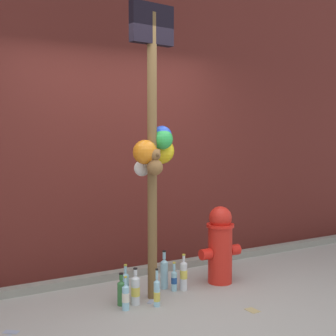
{
  "coord_description": "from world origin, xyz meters",
  "views": [
    {
      "loc": [
        -2.01,
        -3.24,
        1.54
      ],
      "look_at": [
        0.15,
        0.51,
        1.22
      ],
      "focal_mm": 49.51,
      "sensor_mm": 36.0,
      "label": 1
    }
  ],
  "objects_px": {
    "fire_hydrant": "(220,244)",
    "bottle_2": "(126,297)",
    "bottle_4": "(135,289)",
    "memorial_post": "(154,133)",
    "bottle_5": "(126,286)",
    "bottle_1": "(184,275)",
    "bottle_0": "(164,273)",
    "bottle_3": "(121,292)",
    "bottle_6": "(157,293)",
    "bottle_7": "(174,279)"
  },
  "relations": [
    {
      "from": "bottle_3",
      "to": "bottle_4",
      "type": "height_order",
      "value": "bottle_4"
    },
    {
      "from": "memorial_post",
      "to": "bottle_5",
      "type": "distance_m",
      "value": 1.44
    },
    {
      "from": "fire_hydrant",
      "to": "bottle_2",
      "type": "relative_size",
      "value": 2.65
    },
    {
      "from": "bottle_6",
      "to": "bottle_7",
      "type": "distance_m",
      "value": 0.44
    },
    {
      "from": "bottle_0",
      "to": "bottle_1",
      "type": "xyz_separation_m",
      "value": [
        0.14,
        -0.14,
        -0.0
      ]
    },
    {
      "from": "fire_hydrant",
      "to": "bottle_0",
      "type": "relative_size",
      "value": 2.08
    },
    {
      "from": "bottle_3",
      "to": "bottle_0",
      "type": "bearing_deg",
      "value": 20.23
    },
    {
      "from": "bottle_0",
      "to": "bottle_6",
      "type": "height_order",
      "value": "bottle_0"
    },
    {
      "from": "bottle_2",
      "to": "bottle_0",
      "type": "bearing_deg",
      "value": 29.87
    },
    {
      "from": "bottle_1",
      "to": "bottle_5",
      "type": "distance_m",
      "value": 0.61
    },
    {
      "from": "bottle_2",
      "to": "bottle_7",
      "type": "distance_m",
      "value": 0.66
    },
    {
      "from": "bottle_0",
      "to": "bottle_4",
      "type": "bearing_deg",
      "value": -150.19
    },
    {
      "from": "bottle_2",
      "to": "bottle_5",
      "type": "xyz_separation_m",
      "value": [
        0.1,
        0.23,
        0.01
      ]
    },
    {
      "from": "fire_hydrant",
      "to": "bottle_5",
      "type": "height_order",
      "value": "fire_hydrant"
    },
    {
      "from": "bottle_0",
      "to": "bottle_4",
      "type": "height_order",
      "value": "bottle_0"
    },
    {
      "from": "bottle_4",
      "to": "bottle_6",
      "type": "height_order",
      "value": "bottle_6"
    },
    {
      "from": "fire_hydrant",
      "to": "bottle_1",
      "type": "height_order",
      "value": "fire_hydrant"
    },
    {
      "from": "bottle_4",
      "to": "bottle_5",
      "type": "distance_m",
      "value": 0.15
    },
    {
      "from": "memorial_post",
      "to": "fire_hydrant",
      "type": "distance_m",
      "value": 1.38
    },
    {
      "from": "memorial_post",
      "to": "bottle_6",
      "type": "bearing_deg",
      "value": -113.76
    },
    {
      "from": "bottle_4",
      "to": "bottle_1",
      "type": "bearing_deg",
      "value": 10.58
    },
    {
      "from": "bottle_0",
      "to": "bottle_5",
      "type": "xyz_separation_m",
      "value": [
        -0.47,
        -0.1,
        -0.03
      ]
    },
    {
      "from": "memorial_post",
      "to": "bottle_5",
      "type": "bearing_deg",
      "value": 168.8
    },
    {
      "from": "bottle_1",
      "to": "bottle_2",
      "type": "distance_m",
      "value": 0.74
    },
    {
      "from": "bottle_1",
      "to": "bottle_3",
      "type": "xyz_separation_m",
      "value": [
        -0.7,
        -0.06,
        -0.03
      ]
    },
    {
      "from": "bottle_1",
      "to": "bottle_7",
      "type": "bearing_deg",
      "value": 159.47
    },
    {
      "from": "fire_hydrant",
      "to": "bottle_4",
      "type": "xyz_separation_m",
      "value": [
        -1.03,
        -0.12,
        -0.26
      ]
    },
    {
      "from": "bottle_3",
      "to": "bottle_4",
      "type": "relative_size",
      "value": 0.88
    },
    {
      "from": "bottle_1",
      "to": "bottle_5",
      "type": "relative_size",
      "value": 1.08
    },
    {
      "from": "fire_hydrant",
      "to": "bottle_4",
      "type": "distance_m",
      "value": 1.07
    },
    {
      "from": "bottle_3",
      "to": "bottle_7",
      "type": "height_order",
      "value": "bottle_3"
    },
    {
      "from": "fire_hydrant",
      "to": "bottle_7",
      "type": "bearing_deg",
      "value": 177.89
    },
    {
      "from": "fire_hydrant",
      "to": "bottle_0",
      "type": "bearing_deg",
      "value": 167.58
    },
    {
      "from": "bottle_2",
      "to": "bottle_6",
      "type": "height_order",
      "value": "bottle_6"
    },
    {
      "from": "bottle_0",
      "to": "bottle_7",
      "type": "relative_size",
      "value": 1.34
    },
    {
      "from": "bottle_2",
      "to": "fire_hydrant",
      "type": "bearing_deg",
      "value": 9.7
    },
    {
      "from": "bottle_3",
      "to": "bottle_1",
      "type": "bearing_deg",
      "value": 5.1
    },
    {
      "from": "bottle_4",
      "to": "bottle_5",
      "type": "relative_size",
      "value": 1.01
    },
    {
      "from": "bottle_2",
      "to": "bottle_4",
      "type": "height_order",
      "value": "bottle_4"
    },
    {
      "from": "memorial_post",
      "to": "bottle_1",
      "type": "relative_size",
      "value": 7.49
    },
    {
      "from": "bottle_4",
      "to": "memorial_post",
      "type": "bearing_deg",
      "value": 21.36
    },
    {
      "from": "bottle_3",
      "to": "bottle_4",
      "type": "bearing_deg",
      "value": -21.03
    },
    {
      "from": "fire_hydrant",
      "to": "bottle_3",
      "type": "relative_size",
      "value": 2.7
    },
    {
      "from": "bottle_0",
      "to": "bottle_5",
      "type": "relative_size",
      "value": 1.15
    },
    {
      "from": "bottle_4",
      "to": "bottle_7",
      "type": "distance_m",
      "value": 0.51
    },
    {
      "from": "memorial_post",
      "to": "bottle_2",
      "type": "bearing_deg",
      "value": -155.45
    },
    {
      "from": "bottle_3",
      "to": "bottle_6",
      "type": "xyz_separation_m",
      "value": [
        0.26,
        -0.18,
        -0.0
      ]
    },
    {
      "from": "bottle_1",
      "to": "bottle_2",
      "type": "relative_size",
      "value": 1.2
    },
    {
      "from": "bottle_1",
      "to": "bottle_6",
      "type": "relative_size",
      "value": 1.06
    },
    {
      "from": "fire_hydrant",
      "to": "bottle_2",
      "type": "xyz_separation_m",
      "value": [
        -1.16,
        -0.2,
        -0.28
      ]
    }
  ]
}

